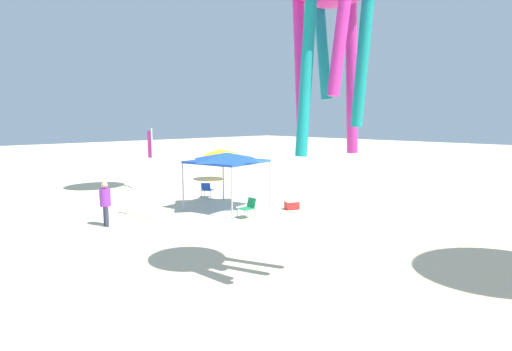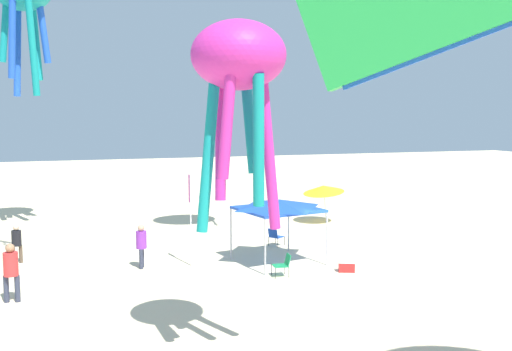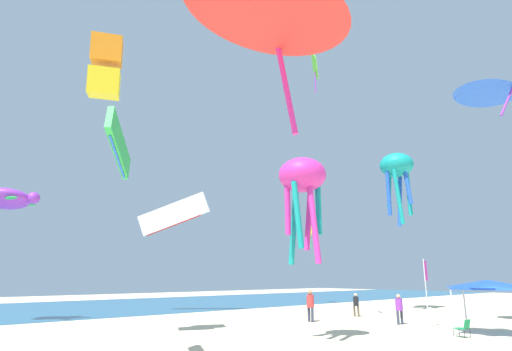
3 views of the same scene
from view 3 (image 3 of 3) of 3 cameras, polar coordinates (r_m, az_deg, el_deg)
The scene contains 17 objects.
ocean_strip at distance 44.98m, azimuth -15.44°, elevation -16.45°, with size 120.00×22.32×0.02m, color #28668E.
canopy_tent at distance 24.34m, azimuth 28.78°, elevation -12.82°, with size 3.35×3.41×2.58m.
folding_chair_facing_ocean at distance 22.80m, azimuth 26.21°, elevation -17.86°, with size 0.59×0.67×0.82m.
banner_flag at distance 26.26m, azimuth 21.96°, elevation -13.62°, with size 0.36×0.06×3.71m.
person_beachcomber at distance 27.43m, azimuth 18.74°, elevation -16.40°, with size 0.45×0.41×1.71m.
person_by_tent at distance 31.90m, azimuth 13.33°, elevation -16.36°, with size 0.37×0.41×1.58m.
person_kite_handler at distance 27.73m, azimuth 7.34°, elevation -16.71°, with size 0.45×0.50×1.90m.
kite_delta_red at distance 11.60m, azimuth 1.71°, elevation 22.53°, with size 5.98×6.01×3.93m.
kite_diamond_yellow at distance 44.86m, azimuth 7.34°, elevation -7.15°, with size 1.03×1.91×3.05m.
kite_octopus_teal at distance 38.42m, azimuth 18.46°, elevation 0.86°, with size 2.82×2.82×6.26m.
kite_parafoil_green at distance 14.96m, azimuth -18.04°, elevation 3.82°, with size 1.99×2.53×1.81m.
kite_turtle_purple at distance 30.95m, azimuth -30.62°, elevation -2.72°, with size 3.99×3.97×1.64m.
kite_box_orange at distance 22.12m, azimuth -19.62°, elevation 13.62°, with size 1.96×2.05×3.20m.
kite_delta_blue at distance 29.10m, azimuth 28.54°, elevation 10.20°, with size 4.76×4.73×2.92m.
kite_diamond_lime at distance 30.24m, azimuth 7.93°, elevation 14.32°, with size 1.62×1.55×3.12m.
kite_octopus_magenta at distance 19.47m, azimuth 6.27°, elevation -0.67°, with size 2.17×2.17×4.82m.
kite_parafoil_white at distance 35.27m, azimuth -11.04°, elevation -5.20°, with size 4.34×4.68×3.58m.
Camera 3 is at (-20.55, -6.37, 2.76)m, focal length 29.65 mm.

